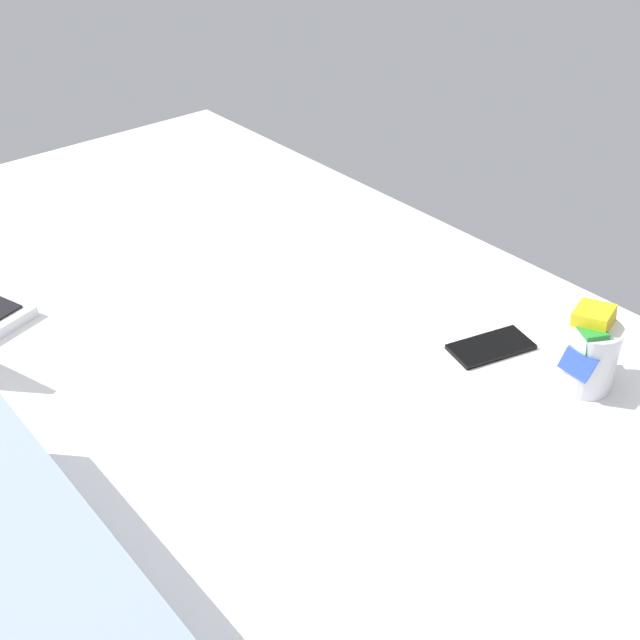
# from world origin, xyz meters

# --- Properties ---
(bed_mattress) EXTENTS (1.80, 1.40, 0.18)m
(bed_mattress) POSITION_xyz_m (0.00, 0.00, 0.09)
(bed_mattress) COLOR white
(bed_mattress) RESTS_ON ground
(snack_cup) EXTENTS (0.10, 0.11, 0.14)m
(snack_cup) POSITION_xyz_m (-0.55, -0.45, 0.24)
(snack_cup) COLOR silver
(snack_cup) RESTS_ON bed_mattress
(cell_phone) EXTENTS (0.10, 0.15, 0.01)m
(cell_phone) POSITION_xyz_m (-0.39, -0.42, 0.18)
(cell_phone) COLOR black
(cell_phone) RESTS_ON bed_mattress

